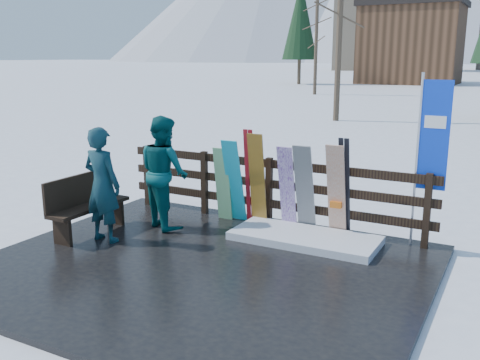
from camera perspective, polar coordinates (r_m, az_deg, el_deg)
The scene contains 16 objects.
ground at distance 7.53m, azimuth -4.19°, elevation -9.65°, with size 700.00×700.00×0.00m, color white.
deck at distance 7.52m, azimuth -4.20°, elevation -9.37°, with size 6.00×5.00×0.08m, color black.
fence at distance 9.14m, azimuth 3.11°, elevation -0.65°, with size 5.60×0.10×1.15m.
snow_patch at distance 8.44m, azimuth 6.91°, elevation -6.15°, with size 2.27×1.00×0.12m, color white.
bench at distance 9.00m, azimuth -16.13°, elevation -2.32°, with size 0.41×1.50×0.97m.
snowboard_0 at distance 9.18m, azimuth -0.63°, elevation -0.12°, with size 0.30×0.03×1.50m, color #1CBFD7.
snowboard_1 at distance 9.31m, azimuth -1.86°, elevation -0.45°, with size 0.27×0.03×1.31m, color silver.
snowboard_2 at distance 8.96m, azimuth 1.86°, elevation -0.00°, with size 0.27×0.03×1.61m, color #FFA523.
snowboard_3 at distance 8.76m, azimuth 5.03°, elevation -0.92°, with size 0.26×0.03×1.45m, color white.
snowboard_4 at distance 8.65m, azimuth 6.90°, elevation -1.00°, with size 0.30×0.03×1.51m, color black.
snowboard_5 at distance 8.47m, azimuth 10.23°, elevation -1.24°, with size 0.28×0.03×1.56m, color silver.
ski_pair_a at distance 9.10m, azimuth 1.04°, elevation 0.35°, with size 0.16×0.18×1.64m.
ski_pair_b at distance 8.49m, azimuth 11.09°, elevation -0.88°, with size 0.17×0.33×1.63m.
rental_flag at distance 8.28m, azimuth 19.61°, elevation 3.84°, with size 0.45×0.04×2.60m.
person_front at distance 8.47m, azimuth -14.49°, elevation -0.51°, with size 0.65×0.43×1.79m, color #164B45.
person_back at distance 8.99m, azimuth -8.10°, elevation 0.85°, with size 0.92×0.71×1.88m, color #0A4F52.
Camera 1 is at (3.75, -5.85, 2.90)m, focal length 40.00 mm.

